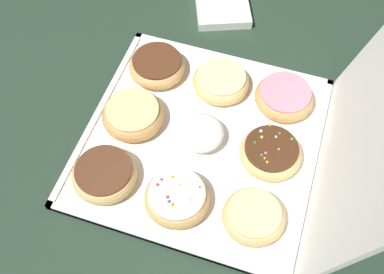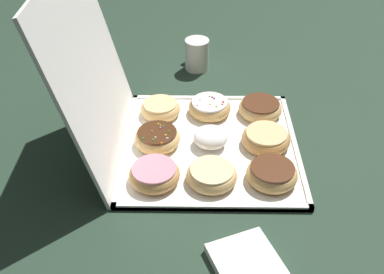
{
  "view_description": "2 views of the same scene",
  "coord_description": "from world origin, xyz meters",
  "views": [
    {
      "loc": [
        0.45,
        0.13,
        0.78
      ],
      "look_at": [
        0.01,
        -0.01,
        0.03
      ],
      "focal_mm": 43.22,
      "sensor_mm": 36.0,
      "label": 1
    },
    {
      "loc": [
        -0.91,
        0.04,
        0.75
      ],
      "look_at": [
        -0.03,
        0.05,
        0.05
      ],
      "focal_mm": 42.83,
      "sensor_mm": 36.0,
      "label": 2
    }
  ],
  "objects": [
    {
      "name": "sprinkle_donut_5",
      "position": [
        0.14,
        0.0,
        0.03
      ],
      "size": [
        0.12,
        0.12,
        0.04
      ],
      "color": "tan",
      "rests_on": "donut_box"
    },
    {
      "name": "donut_box",
      "position": [
        0.0,
        0.0,
        0.01
      ],
      "size": [
        0.44,
        0.44,
        0.01
      ],
      "color": "white",
      "rests_on": "ground"
    },
    {
      "name": "chocolate_frosted_donut_2",
      "position": [
        0.14,
        -0.14,
        0.03
      ],
      "size": [
        0.12,
        0.12,
        0.04
      ],
      "color": "#E5B770",
      "rests_on": "donut_box"
    },
    {
      "name": "ground_plane",
      "position": [
        0.0,
        0.0,
        0.0
      ],
      "size": [
        3.0,
        3.0,
        0.0
      ],
      "primitive_type": "plane",
      "color": "#233828"
    },
    {
      "name": "napkin_stack",
      "position": [
        -0.36,
        -0.06,
        0.01
      ],
      "size": [
        0.16,
        0.16,
        0.02
      ],
      "primitive_type": "cube",
      "rotation": [
        0.0,
        0.0,
        0.39
      ],
      "color": "white",
      "rests_on": "ground"
    },
    {
      "name": "sprinkle_donut_7",
      "position": [
        -0.0,
        0.14,
        0.03
      ],
      "size": [
        0.12,
        0.12,
        0.04
      ],
      "color": "#E5B770",
      "rests_on": "donut_box"
    },
    {
      "name": "powdered_filled_donut_4",
      "position": [
        -0.0,
        0.0,
        0.03
      ],
      "size": [
        0.09,
        0.09,
        0.05
      ],
      "color": "white",
      "rests_on": "donut_box"
    },
    {
      "name": "pink_frosted_donut_6",
      "position": [
        -0.14,
        0.13,
        0.03
      ],
      "size": [
        0.12,
        0.12,
        0.04
      ],
      "color": "tan",
      "rests_on": "donut_box"
    },
    {
      "name": "chocolate_frosted_donut_0",
      "position": [
        -0.13,
        -0.14,
        0.03
      ],
      "size": [
        0.12,
        0.12,
        0.04
      ],
      "color": "tan",
      "rests_on": "donut_box"
    },
    {
      "name": "glazed_ring_donut_1",
      "position": [
        0.0,
        -0.14,
        0.03
      ],
      "size": [
        0.12,
        0.12,
        0.04
      ],
      "color": "tan",
      "rests_on": "donut_box"
    },
    {
      "name": "glazed_ring_donut_8",
      "position": [
        0.13,
        0.14,
        0.03
      ],
      "size": [
        0.11,
        0.11,
        0.04
      ],
      "color": "#E5B770",
      "rests_on": "donut_box"
    },
    {
      "name": "glazed_ring_donut_3",
      "position": [
        -0.14,
        -0.0,
        0.03
      ],
      "size": [
        0.12,
        0.12,
        0.04
      ],
      "color": "#E5B770",
      "rests_on": "donut_box"
    }
  ]
}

